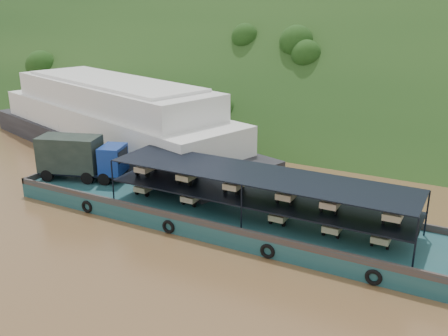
% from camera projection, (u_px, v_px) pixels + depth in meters
% --- Properties ---
extents(ground, '(160.00, 160.00, 0.00)m').
position_uv_depth(ground, '(228.00, 221.00, 39.24)').
color(ground, brown).
rests_on(ground, ground).
extents(hillside, '(140.00, 39.60, 39.60)m').
position_uv_depth(hillside, '(349.00, 125.00, 69.26)').
color(hillside, '#173714').
rests_on(hillside, ground).
extents(cargo_barge, '(35.12, 7.18, 5.09)m').
position_uv_depth(cargo_barge, '(195.00, 202.00, 39.61)').
color(cargo_barge, '#154349').
rests_on(cargo_barge, ground).
extents(passenger_ferry, '(42.32, 22.19, 8.33)m').
position_uv_depth(passenger_ferry, '(114.00, 121.00, 55.91)').
color(passenger_ferry, black).
rests_on(passenger_ferry, ground).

